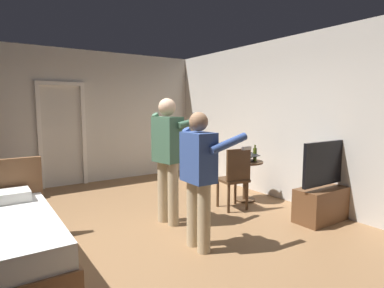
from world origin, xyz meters
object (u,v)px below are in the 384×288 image
Objects in this scene: laptop at (246,158)px; person_blue_shirt at (199,172)px; side_table at (245,174)px; bottle_on_table at (255,154)px; wooden_chair at (235,176)px; tv_flatscreen at (325,197)px; person_striped_shirt at (168,152)px.

person_blue_shirt is (-1.73, -1.05, 0.15)m from laptop.
side_table is 2.49× the size of bottle_on_table.
tv_flatscreen is at bearing -53.79° from wooden_chair.
bottle_on_table is 2.15m from person_blue_shirt.
bottle_on_table is 0.71m from wooden_chair.
wooden_chair is (-0.48, -0.27, 0.08)m from side_table.
tv_flatscreen reaches higher than bottle_on_table.
person_striped_shirt is (0.11, 0.90, 0.11)m from person_blue_shirt.
wooden_chair is 1.26m from person_striped_shirt.
laptop is at bearing 103.93° from tv_flatscreen.
person_striped_shirt reaches higher than bottle_on_table.
tv_flatscreen is 1.40m from laptop.
tv_flatscreen is 0.66× the size of person_striped_shirt.
person_blue_shirt is at bearing -96.75° from person_striped_shirt.
tv_flatscreen is 2.15m from person_blue_shirt.
side_table is 1.79× the size of laptop.
side_table is 2.11m from person_blue_shirt.
person_blue_shirt reaches higher than tv_flatscreen.
laptop is (-0.02, -0.04, 0.28)m from side_table.
person_blue_shirt is at bearing -148.80° from laptop.
tv_flatscreen is 1.34m from wooden_chair.
person_striped_shirt is at bearing -173.37° from side_table.
person_blue_shirt is (-1.75, -1.09, 0.43)m from side_table.
wooden_chair is 0.57× the size of person_striped_shirt.
person_striped_shirt is at bearing -174.75° from laptop.
tv_flatscreen reaches higher than laptop.
person_striped_shirt is (-1.95, 1.15, 0.67)m from tv_flatscreen.
tv_flatscreen is 1.65× the size of side_table.
tv_flatscreen is at bearing -7.02° from person_blue_shirt.
bottle_on_table is at bearing 97.33° from tv_flatscreen.
tv_flatscreen is 0.73× the size of person_blue_shirt.
side_table is 1.74m from person_striped_shirt.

